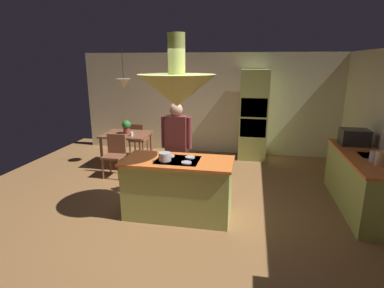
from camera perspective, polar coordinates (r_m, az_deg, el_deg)
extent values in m
plane|color=olive|center=(5.14, -1.99, -11.94)|extent=(8.16, 8.16, 0.00)
cube|color=beige|center=(8.05, 3.48, 7.46)|extent=(6.80, 0.10, 2.55)
cube|color=#A8B259|center=(4.78, -2.58, -8.36)|extent=(1.59, 0.71, 0.87)
cube|color=orange|center=(4.62, -2.65, -3.19)|extent=(1.65, 0.77, 0.04)
cube|color=black|center=(4.61, -2.65, -3.01)|extent=(0.64, 0.52, 0.01)
cylinder|color=#B2B2B7|center=(4.53, -5.01, -3.20)|extent=(0.15, 0.15, 0.02)
cylinder|color=#B2B2B7|center=(4.45, -1.04, -3.46)|extent=(0.15, 0.15, 0.02)
cylinder|color=#B2B2B7|center=(4.76, -4.16, -2.24)|extent=(0.15, 0.15, 0.02)
cylinder|color=#B2B2B7|center=(4.69, -0.38, -2.47)|extent=(0.15, 0.15, 0.02)
cube|color=#A8B259|center=(5.69, 28.83, -6.37)|extent=(0.62, 2.09, 0.87)
cube|color=orange|center=(5.56, 29.42, -2.00)|extent=(0.66, 2.13, 0.04)
cube|color=#B2B2B7|center=(5.62, 30.84, -2.64)|extent=(0.48, 0.36, 0.16)
cube|color=#A8B259|center=(7.61, 11.32, 5.27)|extent=(0.66, 0.62, 2.16)
cube|color=black|center=(7.29, 11.41, 6.61)|extent=(0.60, 0.04, 0.44)
cube|color=black|center=(7.37, 11.22, 2.92)|extent=(0.60, 0.04, 0.44)
cube|color=brown|center=(7.11, -12.03, 1.77)|extent=(1.02, 0.85, 0.04)
cylinder|color=brown|center=(7.07, -16.38, -1.77)|extent=(0.06, 0.06, 0.72)
cylinder|color=brown|center=(6.71, -9.50, -2.25)|extent=(0.06, 0.06, 0.72)
cylinder|color=brown|center=(7.70, -13.93, -0.25)|extent=(0.06, 0.06, 0.72)
cylinder|color=brown|center=(7.37, -7.54, -0.60)|extent=(0.06, 0.06, 0.72)
cylinder|color=tan|center=(5.44, -3.72, -5.66)|extent=(0.14, 0.14, 0.82)
cylinder|color=tan|center=(5.40, -1.86, -5.79)|extent=(0.14, 0.14, 0.82)
cube|color=brown|center=(5.20, -2.89, 1.80)|extent=(0.36, 0.22, 0.63)
cylinder|color=brown|center=(5.25, -5.23, 2.24)|extent=(0.09, 0.09, 0.54)
cylinder|color=brown|center=(5.15, -0.52, 2.04)|extent=(0.09, 0.09, 0.54)
sphere|color=tan|center=(5.12, -2.96, 6.35)|extent=(0.22, 0.22, 0.22)
cone|color=#A8B259|center=(4.40, -2.81, 9.85)|extent=(1.10, 1.10, 0.45)
cylinder|color=#A8B259|center=(4.39, -2.90, 16.36)|extent=(0.24, 0.24, 0.55)
cone|color=beige|center=(6.94, -12.54, 10.80)|extent=(0.32, 0.32, 0.22)
cylinder|color=black|center=(6.93, -12.73, 14.18)|extent=(0.01, 0.01, 0.60)
cube|color=brown|center=(6.55, -14.33, -2.23)|extent=(0.40, 0.40, 0.04)
cube|color=brown|center=(6.64, -13.80, 0.03)|extent=(0.40, 0.04, 0.42)
cylinder|color=brown|center=(6.54, -16.18, -4.44)|extent=(0.04, 0.04, 0.43)
cylinder|color=brown|center=(6.40, -13.46, -4.70)|extent=(0.04, 0.04, 0.43)
cylinder|color=brown|center=(6.83, -14.90, -3.53)|extent=(0.04, 0.04, 0.43)
cylinder|color=brown|center=(6.69, -12.27, -3.75)|extent=(0.04, 0.04, 0.43)
cube|color=brown|center=(7.83, -9.87, 0.83)|extent=(0.40, 0.40, 0.04)
cube|color=brown|center=(7.61, -10.42, 2.11)|extent=(0.40, 0.04, 0.42)
cylinder|color=brown|center=(7.98, -8.23, -0.50)|extent=(0.04, 0.04, 0.43)
cylinder|color=brown|center=(8.10, -10.50, -0.37)|extent=(0.04, 0.04, 0.43)
cylinder|color=brown|center=(7.67, -9.05, -1.16)|extent=(0.04, 0.04, 0.43)
cylinder|color=brown|center=(7.79, -11.40, -1.02)|extent=(0.04, 0.04, 0.43)
cylinder|color=#99382D|center=(7.09, -12.00, 2.41)|extent=(0.14, 0.14, 0.12)
sphere|color=#2D722D|center=(7.06, -12.06, 3.52)|extent=(0.20, 0.20, 0.20)
cylinder|color=white|center=(6.82, -11.13, 1.83)|extent=(0.07, 0.07, 0.09)
cylinder|color=#E0B78C|center=(5.05, 31.38, -2.31)|extent=(0.11, 0.11, 0.22)
cylinder|color=silver|center=(5.22, 30.68, -2.04)|extent=(0.13, 0.13, 0.16)
cube|color=#232326|center=(6.10, 27.85, 1.13)|extent=(0.46, 0.36, 0.28)
cylinder|color=#B2B2B7|center=(4.50, -5.03, -2.35)|extent=(0.18, 0.18, 0.12)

